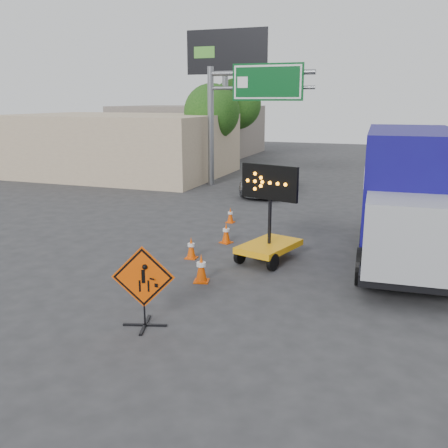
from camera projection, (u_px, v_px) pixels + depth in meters
The scene contains 15 objects.
ground at pixel (189, 323), 11.39m from camera, with size 100.00×100.00×0.00m, color #2D2D30.
storefront_left_near at pixel (119, 145), 33.78m from camera, with size 14.00×10.00×4.00m, color #C6B08F.
storefront_left_far at pixel (189, 130), 46.83m from camera, with size 12.00×10.00×4.40m, color gray.
highway_gantry at pixel (245, 98), 28.00m from camera, with size 6.18×0.38×6.90m.
billboard at pixel (226, 66), 35.97m from camera, with size 6.10×0.54×9.85m.
tree_left_near at pixel (212, 112), 33.09m from camera, with size 3.71×3.71×6.03m.
tree_left_far at pixel (236, 104), 40.62m from camera, with size 4.10×4.10×6.66m.
construction_sign at pixel (143, 285), 11.02m from camera, with size 1.36×0.98×1.88m.
arrow_board at pixel (269, 240), 15.64m from camera, with size 1.88×2.42×3.06m.
pickup_truck at pixel (269, 181), 26.89m from camera, with size 2.34×5.07×1.41m, color #9EA1A5.
box_truck at pixel (408, 202), 15.69m from camera, with size 3.08×8.65×4.05m.
cone_a at pixel (201, 268), 13.90m from camera, with size 0.50×0.50×0.81m.
cone_b at pixel (191, 248), 15.98m from camera, with size 0.38×0.38×0.71m.
cone_c at pixel (226, 233), 17.71m from camera, with size 0.48×0.48×0.74m.
cone_d at pixel (230, 215), 20.66m from camera, with size 0.34×0.34×0.64m.
Camera 1 is at (4.35, -9.59, 4.96)m, focal length 40.00 mm.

